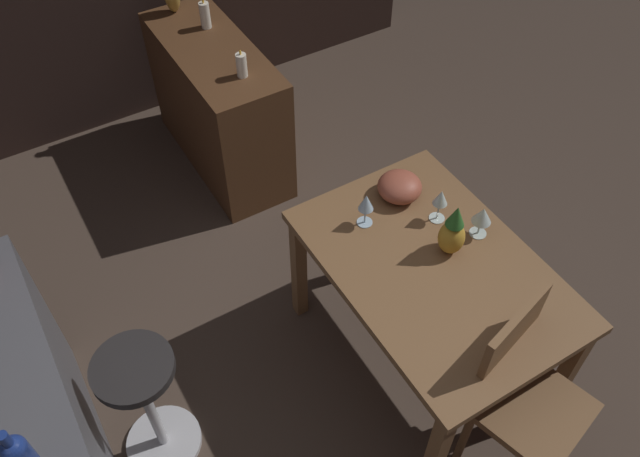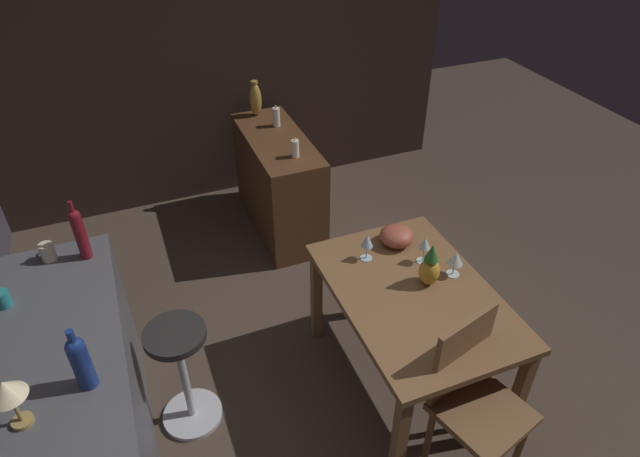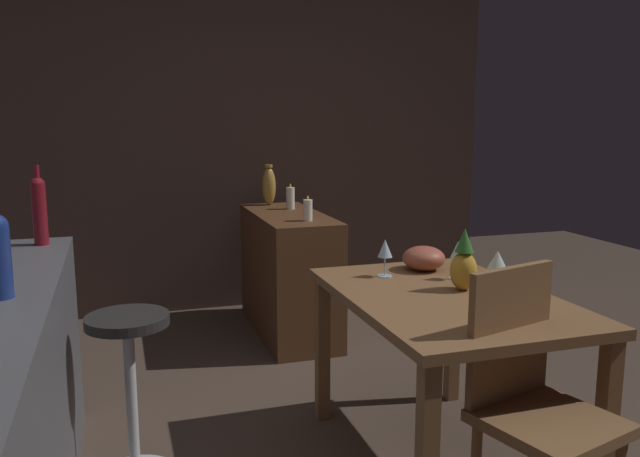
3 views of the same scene
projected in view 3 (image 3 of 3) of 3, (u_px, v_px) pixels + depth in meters
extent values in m
cube|color=#33231E|center=(211.00, 138.00, 4.79)|extent=(0.10, 4.40, 2.60)
cube|color=brown|center=(446.00, 299.00, 2.61)|extent=(1.19, 0.81, 0.04)
cube|color=brown|center=(323.00, 349.00, 3.08)|extent=(0.06, 0.06, 0.70)
cube|color=brown|center=(606.00, 432.00, 2.27)|extent=(0.06, 0.06, 0.70)
cube|color=brown|center=(453.00, 334.00, 3.29)|extent=(0.06, 0.06, 0.70)
cube|color=#56351E|center=(289.00, 273.00, 4.33)|extent=(1.10, 0.44, 0.82)
cube|color=brown|center=(549.00, 423.00, 2.09)|extent=(0.49, 0.49, 0.04)
cube|color=brown|center=(509.00, 336.00, 2.20)|extent=(0.13, 0.37, 0.49)
cylinder|color=brown|center=(537.00, 456.00, 2.35)|extent=(0.04, 0.04, 0.45)
cylinder|color=#262323|center=(127.00, 320.00, 2.46)|extent=(0.32, 0.32, 0.04)
cylinder|color=silver|center=(132.00, 404.00, 2.52)|extent=(0.04, 0.04, 0.66)
cylinder|color=silver|center=(385.00, 276.00, 2.90)|extent=(0.07, 0.07, 0.00)
cylinder|color=silver|center=(385.00, 266.00, 2.89)|extent=(0.01, 0.01, 0.09)
cone|color=silver|center=(385.00, 248.00, 2.88)|extent=(0.07, 0.07, 0.08)
cylinder|color=silver|center=(457.00, 279.00, 2.85)|extent=(0.07, 0.07, 0.00)
cylinder|color=silver|center=(457.00, 268.00, 2.85)|extent=(0.01, 0.01, 0.09)
cone|color=silver|center=(458.00, 250.00, 2.83)|extent=(0.07, 0.07, 0.07)
cylinder|color=silver|center=(496.00, 286.00, 2.73)|extent=(0.07, 0.07, 0.00)
cylinder|color=silver|center=(497.00, 277.00, 2.73)|extent=(0.01, 0.01, 0.07)
cone|color=silver|center=(497.00, 259.00, 2.71)|extent=(0.08, 0.08, 0.08)
ellipsoid|color=gold|center=(463.00, 271.00, 2.66)|extent=(0.11, 0.11, 0.16)
cone|color=#2D6B28|center=(465.00, 240.00, 2.64)|extent=(0.08, 0.08, 0.10)
ellipsoid|color=#9E4C38|center=(424.00, 258.00, 3.02)|extent=(0.20, 0.20, 0.11)
cylinder|color=maroon|center=(40.00, 215.00, 2.78)|extent=(0.06, 0.06, 0.27)
sphere|color=maroon|center=(37.00, 184.00, 2.76)|extent=(0.06, 0.06, 0.06)
cylinder|color=maroon|center=(37.00, 172.00, 2.75)|extent=(0.02, 0.02, 0.07)
cylinder|color=white|center=(308.00, 210.00, 3.94)|extent=(0.06, 0.06, 0.13)
ellipsoid|color=yellow|center=(308.00, 198.00, 3.93)|extent=(0.01, 0.01, 0.03)
cylinder|color=white|center=(290.00, 198.00, 4.45)|extent=(0.06, 0.06, 0.15)
ellipsoid|color=yellow|center=(290.00, 186.00, 4.43)|extent=(0.01, 0.01, 0.03)
ellipsoid|color=#B78C38|center=(269.00, 186.00, 4.65)|extent=(0.10, 0.10, 0.27)
cylinder|color=#B78C38|center=(269.00, 166.00, 4.62)|extent=(0.05, 0.05, 0.02)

